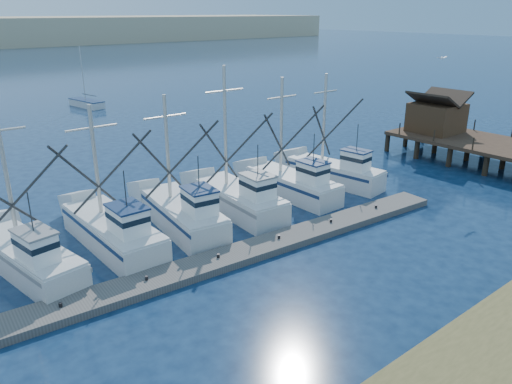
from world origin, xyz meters
TOP-DOWN VIEW (x-y plane):
  - ground at (0.00, 0.00)m, footprint 500.00×500.00m
  - floating_dock at (-5.70, 6.63)m, footprint 30.12×4.08m
  - timber_pier at (21.50, 8.46)m, footprint 7.00×20.00m
  - trawler_fleet at (-5.72, 11.61)m, footprint 30.04×8.57m
  - sailboat_near at (5.41, 55.33)m, footprint 2.84×6.39m
  - flying_gull at (14.74, 8.14)m, footprint 1.19×0.22m

SIDE VIEW (x-z plane):
  - ground at x=0.00m, z-range 0.00..0.00m
  - floating_dock at x=-5.70m, z-range 0.00..0.40m
  - sailboat_near at x=5.41m, z-range -3.56..4.54m
  - trawler_fleet at x=-5.72m, z-range -3.71..5.65m
  - timber_pier at x=21.50m, z-range -1.43..6.57m
  - flying_gull at x=14.74m, z-range 9.12..9.34m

